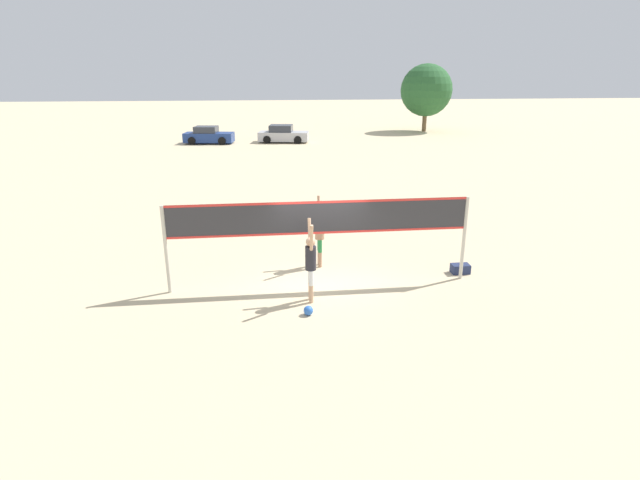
{
  "coord_description": "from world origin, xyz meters",
  "views": [
    {
      "loc": [
        -1.52,
        -12.76,
        5.64
      ],
      "look_at": [
        0.0,
        0.0,
        1.33
      ],
      "focal_mm": 28.0,
      "sensor_mm": 36.0,
      "label": 1
    }
  ],
  "objects": [
    {
      "name": "parked_car_near",
      "position": [
        0.46,
        30.48,
        0.65
      ],
      "size": [
        4.45,
        2.57,
        1.45
      ],
      "rotation": [
        0.0,
        0.0,
        -0.18
      ],
      "color": "#B7B7BC",
      "rests_on": "ground_plane"
    },
    {
      "name": "gear_bag",
      "position": [
        4.24,
        0.39,
        0.14
      ],
      "size": [
        0.53,
        0.33,
        0.27
      ],
      "color": "navy",
      "rests_on": "ground_plane"
    },
    {
      "name": "volleyball_net",
      "position": [
        0.0,
        0.0,
        1.8
      ],
      "size": [
        8.28,
        0.1,
        2.42
      ],
      "color": "beige",
      "rests_on": "ground_plane"
    },
    {
      "name": "player_spiker",
      "position": [
        -0.36,
        -0.99,
        1.14
      ],
      "size": [
        0.28,
        0.71,
        2.16
      ],
      "rotation": [
        0.0,
        0.0,
        1.57
      ],
      "color": "tan",
      "rests_on": "ground_plane"
    },
    {
      "name": "player_blocker",
      "position": [
        0.16,
        1.46,
        1.13
      ],
      "size": [
        0.28,
        0.71,
        2.15
      ],
      "rotation": [
        0.0,
        0.0,
        -1.57
      ],
      "color": "tan",
      "rests_on": "ground_plane"
    },
    {
      "name": "ground_plane",
      "position": [
        0.0,
        0.0,
        0.0
      ],
      "size": [
        200.0,
        200.0,
        0.0
      ],
      "primitive_type": "plane",
      "color": "beige"
    },
    {
      "name": "volleyball",
      "position": [
        -0.5,
        -1.77,
        0.12
      ],
      "size": [
        0.24,
        0.24,
        0.24
      ],
      "color": "blue",
      "rests_on": "ground_plane"
    },
    {
      "name": "parked_car_mid",
      "position": [
        -5.79,
        30.43,
        0.64
      ],
      "size": [
        4.23,
        2.26,
        1.42
      ],
      "rotation": [
        0.0,
        0.0,
        -0.14
      ],
      "color": "navy",
      "rests_on": "ground_plane"
    },
    {
      "name": "tree_left_cluster",
      "position": [
        15.06,
        37.15,
        4.01
      ],
      "size": [
        5.07,
        5.07,
        6.55
      ],
      "color": "brown",
      "rests_on": "ground_plane"
    }
  ]
}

